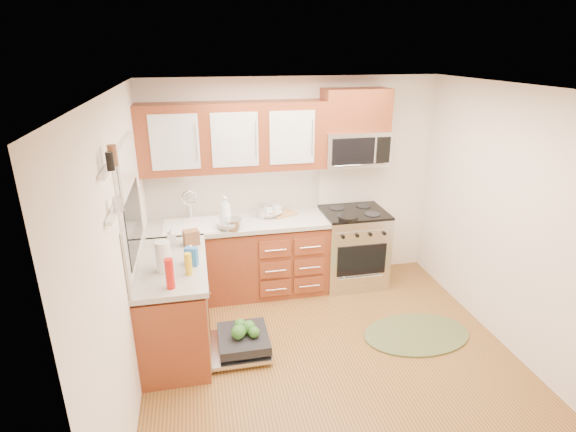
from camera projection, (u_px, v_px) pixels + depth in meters
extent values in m
plane|color=brown|center=(333.00, 359.00, 4.30)|extent=(3.50, 3.50, 0.00)
plane|color=white|center=(344.00, 89.00, 3.42)|extent=(3.50, 3.50, 0.00)
cube|color=white|center=(294.00, 183.00, 5.46)|extent=(3.50, 0.04, 2.50)
cube|color=white|center=(444.00, 377.00, 2.26)|extent=(3.50, 0.04, 2.50)
cube|color=white|center=(125.00, 258.00, 3.52)|extent=(0.04, 3.50, 2.50)
cube|color=white|center=(517.00, 224.00, 4.19)|extent=(0.04, 3.50, 2.50)
cube|color=maroon|center=(240.00, 260.00, 5.34)|extent=(2.05, 0.60, 0.85)
cube|color=maroon|center=(175.00, 309.00, 4.35)|extent=(0.60, 1.25, 0.85)
cube|color=beige|center=(238.00, 224.00, 5.16)|extent=(2.07, 0.64, 0.05)
cube|color=beige|center=(172.00, 265.00, 4.19)|extent=(0.64, 1.27, 0.05)
cube|color=#BDB6AA|center=(235.00, 190.00, 5.32)|extent=(2.05, 0.02, 0.57)
cube|color=#BDB6AA|center=(135.00, 237.00, 4.02)|extent=(0.02, 1.25, 0.57)
cube|color=maroon|center=(356.00, 109.00, 5.12)|extent=(0.76, 0.35, 0.47)
cube|color=white|center=(128.00, 164.00, 3.77)|extent=(0.02, 0.96, 0.40)
cube|color=white|center=(107.00, 170.00, 2.93)|extent=(0.04, 0.40, 0.03)
cube|color=white|center=(113.00, 213.00, 3.03)|extent=(0.04, 0.40, 0.03)
cylinder|color=black|center=(348.00, 218.00, 5.14)|extent=(0.28, 0.28, 0.04)
cylinder|color=silver|center=(233.00, 224.00, 4.92)|extent=(0.23, 0.23, 0.12)
cube|color=tan|center=(284.00, 214.00, 5.36)|extent=(0.34, 0.29, 0.02)
cylinder|color=silver|center=(262.00, 211.00, 5.23)|extent=(0.12, 0.12, 0.17)
cylinder|color=white|center=(163.00, 257.00, 3.97)|extent=(0.15, 0.15, 0.28)
cylinder|color=gold|center=(188.00, 264.00, 3.92)|extent=(0.08, 0.08, 0.20)
cylinder|color=red|center=(170.00, 274.00, 3.69)|extent=(0.08, 0.08, 0.27)
cube|color=brown|center=(191.00, 237.00, 4.53)|extent=(0.17, 0.14, 0.15)
cube|color=blue|center=(191.00, 256.00, 4.09)|extent=(0.13, 0.10, 0.18)
imported|color=#999999|center=(270.00, 214.00, 5.30)|extent=(0.35, 0.35, 0.07)
imported|color=#999999|center=(229.00, 225.00, 4.94)|extent=(0.30, 0.30, 0.09)
imported|color=#999999|center=(277.00, 208.00, 5.42)|extent=(0.14, 0.14, 0.10)
imported|color=#999999|center=(225.00, 211.00, 4.99)|extent=(0.15, 0.16, 0.34)
imported|color=#999999|center=(171.00, 236.00, 4.51)|extent=(0.10, 0.10, 0.19)
imported|color=#999999|center=(191.00, 254.00, 4.13)|extent=(0.15, 0.15, 0.18)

